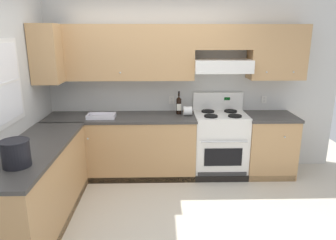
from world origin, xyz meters
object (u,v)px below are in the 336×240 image
(bowl, at_px, (101,117))
(paper_towel_roll, at_px, (188,111))
(wine_bottle, at_px, (179,105))
(bucket, at_px, (16,153))
(stove, at_px, (220,143))

(bowl, height_order, paper_towel_roll, paper_towel_roll)
(wine_bottle, height_order, bucket, wine_bottle)
(bowl, bearing_deg, stove, 3.29)
(stove, height_order, bucket, stove)
(stove, xyz_separation_m, wine_bottle, (-0.61, 0.10, 0.57))
(stove, distance_m, wine_bottle, 0.84)
(wine_bottle, bearing_deg, bowl, -169.58)
(bucket, bearing_deg, bowl, 74.56)
(bowl, xyz_separation_m, bucket, (-0.45, -1.64, 0.11))
(bowl, bearing_deg, paper_towel_roll, 5.35)
(bowl, relative_size, paper_towel_roll, 2.97)
(stove, height_order, wine_bottle, wine_bottle)
(wine_bottle, distance_m, bucket, 2.41)
(stove, xyz_separation_m, bowl, (-1.71, -0.10, 0.45))
(bucket, height_order, paper_towel_roll, bucket)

